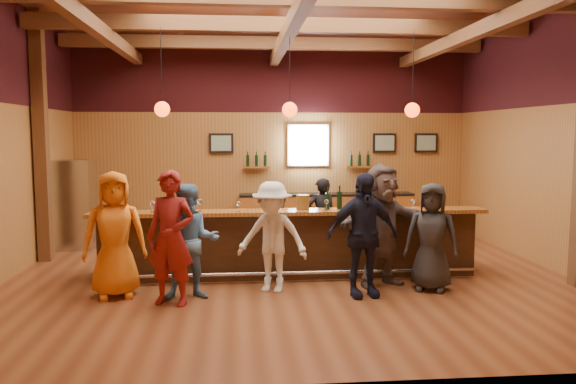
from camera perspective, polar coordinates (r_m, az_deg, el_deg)
name	(u,v)px	position (r m, az deg, el deg)	size (l,w,h in m)	color
room	(289,77)	(9.11, 0.14, 11.57)	(9.04, 9.00, 4.52)	brown
bar_counter	(290,243)	(9.34, 0.19, -5.16)	(6.30, 1.07, 1.11)	black
back_bar_cabinet	(326,214)	(12.99, 3.91, -2.21)	(4.00, 0.52, 0.95)	brown
window	(308,145)	(13.02, 2.06, 4.77)	(0.95, 0.09, 0.95)	silver
framed_pictures	(345,143)	(13.15, 5.83, 4.97)	(5.35, 0.05, 0.45)	black
wine_shelves	(308,164)	(12.97, 2.09, 2.87)	(3.00, 0.18, 0.30)	brown
pendant_lights	(290,109)	(9.02, 0.17, 8.41)	(4.24, 0.24, 1.37)	black
stainless_fridge	(76,204)	(12.11, -20.77, -1.17)	(0.70, 0.70, 1.80)	silver
customer_orange	(115,235)	(8.33, -17.21, -4.15)	(0.88, 0.57, 1.80)	orange
customer_redvest	(171,238)	(7.77, -11.81, -4.58)	(0.67, 0.44, 1.84)	maroon
customer_denim	(191,242)	(7.98, -9.82, -5.02)	(0.79, 0.62, 1.63)	#5784AF
customer_white	(272,237)	(8.26, -1.61, -4.57)	(1.05, 0.60, 1.63)	white
customer_navy	(363,235)	(8.06, 7.58, -4.34)	(1.04, 0.43, 1.78)	black
customer_brown	(382,225)	(8.64, 9.51, -3.34)	(1.74, 0.55, 1.88)	#62514E
customer_dark	(432,237)	(8.58, 14.38, -4.44)	(0.78, 0.51, 1.60)	#2A2A2D
bartender	(322,218)	(10.50, 3.43, -2.65)	(0.55, 0.36, 1.50)	black
ice_bucket	(303,202)	(9.01, 1.50, -1.03)	(0.21, 0.21, 0.23)	brown
bottle_a	(340,200)	(9.06, 5.26, -0.81)	(0.08, 0.08, 0.38)	black
bottle_b	(327,201)	(9.06, 4.03, -0.89)	(0.07, 0.07, 0.34)	black
glass_a	(119,205)	(8.97, -16.81, -1.23)	(0.08, 0.08, 0.18)	silver
glass_b	(152,204)	(8.93, -13.62, -1.18)	(0.08, 0.08, 0.18)	silver
glass_c	(200,202)	(8.88, -8.95, -1.03)	(0.09, 0.09, 0.20)	silver
glass_d	(238,204)	(8.75, -5.05, -1.24)	(0.07, 0.07, 0.17)	silver
glass_e	(275,201)	(8.91, -1.30, -0.93)	(0.09, 0.09, 0.20)	silver
glass_f	(327,202)	(8.91, 3.94, -1.06)	(0.08, 0.08, 0.18)	silver
glass_g	(371,201)	(9.17, 8.47, -0.89)	(0.08, 0.08, 0.18)	silver
glass_h	(412,202)	(9.23, 12.53, -1.00)	(0.07, 0.07, 0.16)	silver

